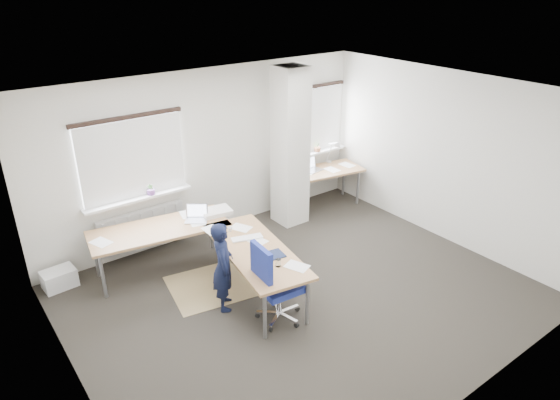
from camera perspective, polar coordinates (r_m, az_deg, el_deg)
ground at (r=7.16m, az=2.49°, el=-10.78°), size 6.00×6.00×0.00m
room_shell at (r=6.75m, az=1.53°, el=3.79°), size 6.04×5.04×2.82m
floor_mat at (r=7.42m, az=-7.47°, el=-9.58°), size 1.42×1.27×0.01m
white_crate at (r=7.91m, az=-23.92°, el=-8.22°), size 0.47×0.35×0.27m
desk_main at (r=7.17m, az=-8.18°, el=-4.46°), size 2.40×2.96×0.96m
desk_side at (r=9.54m, az=5.20°, el=3.26°), size 1.50×0.93×1.22m
task_chair at (r=6.52m, az=-0.43°, el=-11.28°), size 0.63×0.62×1.16m
person at (r=6.64m, az=-6.49°, el=-7.54°), size 0.48×0.55×1.26m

